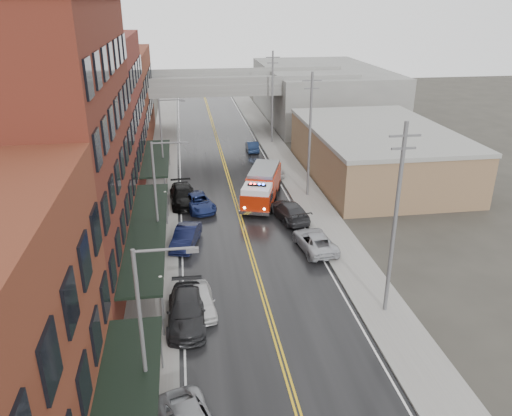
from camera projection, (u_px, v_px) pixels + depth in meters
road at (241, 221)px, 43.81m from camera, size 11.00×160.00×0.02m
sidewalk_left at (157, 225)px, 42.79m from camera, size 3.00×160.00×0.15m
sidewalk_right at (322, 215)px, 44.77m from camera, size 3.00×160.00×0.15m
curb_left at (176, 224)px, 43.02m from camera, size 0.30×160.00×0.15m
curb_right at (304, 216)px, 44.55m from camera, size 0.30×160.00×0.15m
brick_building_b at (48, 150)px, 32.14m from camera, size 9.00×20.00×18.00m
brick_building_c at (92, 115)px, 48.69m from camera, size 9.00×15.00×15.00m
brick_building_far at (114, 99)px, 65.24m from camera, size 9.00×20.00×12.00m
tan_building at (376, 154)px, 54.14m from camera, size 14.00×22.00×5.00m
right_far_block at (321, 92)px, 81.20m from camera, size 18.00×30.00×8.00m
awning_1 at (147, 229)px, 35.25m from camera, size 2.60×18.00×3.09m
awning_2 at (156, 157)px, 51.22m from camera, size 2.60×13.00×3.09m
globe_lamp_1 at (161, 288)px, 29.28m from camera, size 0.44×0.44×3.12m
globe_lamp_2 at (166, 200)px, 42.05m from camera, size 0.44×0.44×3.12m
street_lamp_0 at (147, 330)px, 20.85m from camera, size 2.64×0.22×9.00m
street_lamp_1 at (159, 194)px, 35.45m from camera, size 2.64×0.22×9.00m
street_lamp_2 at (164, 137)px, 50.04m from camera, size 2.64×0.22×9.00m
utility_pole_0 at (395, 219)px, 28.67m from camera, size 1.80×0.24×12.00m
utility_pole_1 at (310, 134)px, 46.91m from camera, size 1.80×0.24×12.00m
utility_pole_2 at (272, 96)px, 65.16m from camera, size 1.80×0.24×12.00m
overpass at (214, 91)px, 70.70m from camera, size 40.00×10.00×7.50m
fire_truck at (262, 186)px, 47.33m from camera, size 5.25×8.69×3.02m
parked_car_left_3 at (187, 310)px, 29.77m from camera, size 2.46×5.65×1.62m
parked_car_left_4 at (201, 301)px, 30.94m from camera, size 1.96×4.25×1.41m
parked_car_left_5 at (186, 237)px, 39.11m from camera, size 2.75×4.89×1.53m
parked_car_left_6 at (198, 202)px, 45.97m from camera, size 3.56×5.45×1.39m
parked_car_left_7 at (183, 195)px, 47.19m from camera, size 2.62×5.80×1.65m
parked_car_right_0 at (315, 241)px, 38.56m from camera, size 2.92×5.38×1.43m
parked_car_right_1 at (289, 211)px, 43.90m from camera, size 3.26×5.75×1.57m
parked_car_right_2 at (271, 169)px, 54.93m from camera, size 2.65×4.75×1.53m
parked_car_right_3 at (252, 146)px, 63.65m from camera, size 1.51×4.09×1.34m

